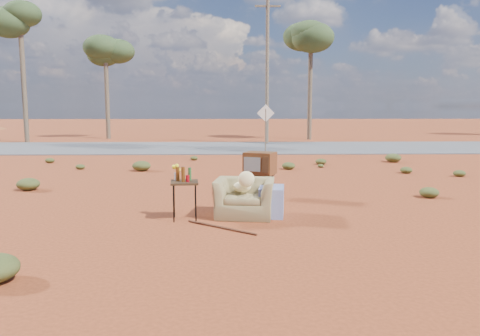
{
  "coord_description": "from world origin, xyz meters",
  "views": [
    {
      "loc": [
        -0.14,
        -8.74,
        2.1
      ],
      "look_at": [
        0.1,
        1.08,
        0.8
      ],
      "focal_mm": 35.0,
      "sensor_mm": 36.0,
      "label": 1
    }
  ],
  "objects": [
    {
      "name": "utility_pole_center",
      "position": [
        2.0,
        17.5,
        4.15
      ],
      "size": [
        1.4,
        0.2,
        8.0
      ],
      "color": "brown",
      "rests_on": "ground"
    },
    {
      "name": "ground",
      "position": [
        0.0,
        0.0,
        0.0
      ],
      "size": [
        140.0,
        140.0,
        0.0
      ],
      "primitive_type": "plane",
      "color": "#903B1C",
      "rests_on": "ground"
    },
    {
      "name": "eucalyptus_near_left",
      "position": [
        -8.0,
        22.0,
        5.45
      ],
      "size": [
        3.2,
        3.2,
        6.6
      ],
      "color": "brown",
      "rests_on": "ground"
    },
    {
      "name": "eucalyptus_left",
      "position": [
        -12.0,
        19.0,
        6.92
      ],
      "size": [
        3.2,
        3.2,
        8.1
      ],
      "color": "brown",
      "rests_on": "ground"
    },
    {
      "name": "road_sign",
      "position": [
        1.5,
        12.0,
        1.5
      ],
      "size": [
        0.78,
        0.06,
        2.19
      ],
      "color": "brown",
      "rests_on": "ground"
    },
    {
      "name": "highway",
      "position": [
        0.0,
        15.0,
        0.02
      ],
      "size": [
        140.0,
        7.0,
        0.04
      ],
      "primitive_type": "cube",
      "color": "#565659",
      "rests_on": "ground"
    },
    {
      "name": "armchair",
      "position": [
        0.26,
        0.07,
        0.45
      ],
      "size": [
        1.4,
        0.86,
        0.97
      ],
      "rotation": [
        0.0,
        0.0,
        -0.13
      ],
      "color": "olive",
      "rests_on": "ground"
    },
    {
      "name": "tv_unit",
      "position": [
        0.57,
        1.88,
        0.79
      ],
      "size": [
        0.81,
        0.75,
        1.06
      ],
      "rotation": [
        0.0,
        0.0,
        -0.43
      ],
      "color": "black",
      "rests_on": "ground"
    },
    {
      "name": "eucalyptus_center",
      "position": [
        5.0,
        21.0,
        6.43
      ],
      "size": [
        3.2,
        3.2,
        7.6
      ],
      "color": "brown",
      "rests_on": "ground"
    },
    {
      "name": "scrub_patch",
      "position": [
        -0.82,
        4.41,
        0.14
      ],
      "size": [
        17.49,
        8.07,
        0.33
      ],
      "color": "#414920",
      "rests_on": "ground"
    },
    {
      "name": "rusty_bar",
      "position": [
        -0.28,
        -0.86,
        0.02
      ],
      "size": [
        1.21,
        0.98,
        0.04
      ],
      "primitive_type": "cylinder",
      "rotation": [
        0.0,
        1.57,
        -0.68
      ],
      "color": "#482313",
      "rests_on": "ground"
    },
    {
      "name": "side_table",
      "position": [
        -1.0,
        -0.15,
        0.75
      ],
      "size": [
        0.55,
        0.55,
        1.01
      ],
      "rotation": [
        0.0,
        0.0,
        0.09
      ],
      "color": "#362413",
      "rests_on": "ground"
    }
  ]
}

